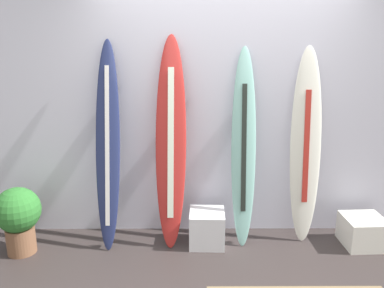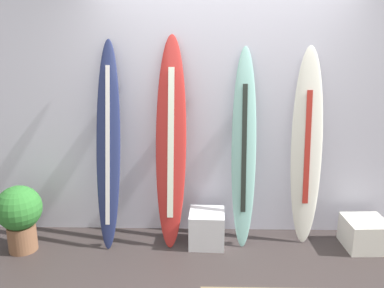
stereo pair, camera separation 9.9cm
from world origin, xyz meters
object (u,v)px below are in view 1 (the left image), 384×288
(potted_plant, at_px, (18,216))
(surfboard_navy, at_px, (108,148))
(surfboard_crimson, at_px, (171,143))
(display_block_center, at_px, (207,228))
(surfboard_seafoam, at_px, (244,150))
(surfboard_ivory, at_px, (306,147))
(display_block_left, at_px, (363,231))

(potted_plant, bearing_deg, surfboard_navy, 14.68)
(surfboard_crimson, height_order, display_block_center, surfboard_crimson)
(surfboard_crimson, height_order, surfboard_seafoam, surfboard_crimson)
(surfboard_navy, bearing_deg, surfboard_ivory, 2.73)
(surfboard_navy, xyz_separation_m, potted_plant, (-0.82, -0.22, -0.59))
(surfboard_crimson, xyz_separation_m, display_block_left, (1.87, -0.12, -0.86))
(surfboard_navy, height_order, display_block_left, surfboard_navy)
(surfboard_navy, bearing_deg, potted_plant, -165.32)
(surfboard_crimson, relative_size, potted_plant, 3.11)
(surfboard_seafoam, height_order, display_block_left, surfboard_seafoam)
(surfboard_navy, height_order, display_block_center, surfboard_navy)
(display_block_center, bearing_deg, surfboard_navy, 176.17)
(surfboard_ivory, height_order, potted_plant, surfboard_ivory)
(surfboard_crimson, bearing_deg, surfboard_navy, -177.29)
(surfboard_navy, xyz_separation_m, surfboard_crimson, (0.59, 0.03, 0.04))
(surfboard_ivory, bearing_deg, display_block_left, -17.28)
(surfboard_ivory, bearing_deg, display_block_center, -170.86)
(surfboard_crimson, xyz_separation_m, display_block_center, (0.35, -0.09, -0.84))
(surfboard_seafoam, xyz_separation_m, potted_plant, (-2.11, -0.26, -0.56))
(display_block_left, bearing_deg, surfboard_ivory, 162.72)
(surfboard_crimson, distance_m, surfboard_ivory, 1.30)
(surfboard_navy, relative_size, surfboard_seafoam, 1.03)
(display_block_left, distance_m, potted_plant, 3.30)
(display_block_center, bearing_deg, surfboard_ivory, 9.14)
(surfboard_crimson, bearing_deg, surfboard_seafoam, 1.34)
(display_block_left, relative_size, display_block_center, 1.13)
(display_block_left, xyz_separation_m, potted_plant, (-3.29, -0.13, 0.23))
(surfboard_ivory, bearing_deg, surfboard_crimson, -177.26)
(surfboard_crimson, height_order, surfboard_ivory, surfboard_crimson)
(surfboard_crimson, distance_m, display_block_left, 2.07)
(surfboard_ivory, distance_m, potted_plant, 2.79)
(surfboard_seafoam, relative_size, display_block_left, 4.79)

